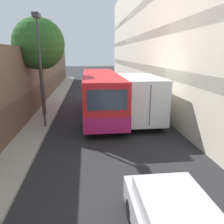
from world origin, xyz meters
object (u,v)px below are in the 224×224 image
object	(u,v)px
street_lamp	(39,51)
street_tree_left	(39,44)
bus	(101,93)
box_truck	(137,97)

from	to	relation	value
street_lamp	street_tree_left	world-z (taller)	street_tree_left
street_tree_left	bus	bearing A→B (deg)	0.25
box_truck	street_tree_left	world-z (taller)	street_tree_left
bus	box_truck	size ratio (longest dim) A/B	1.51
box_truck	street_lamp	size ratio (longest dim) A/B	1.07
street_lamp	bus	bearing A→B (deg)	37.84
street_lamp	street_tree_left	distance (m)	2.96
bus	street_tree_left	size ratio (longest dim) A/B	1.56
street_lamp	street_tree_left	size ratio (longest dim) A/B	0.96
bus	street_lamp	distance (m)	5.63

